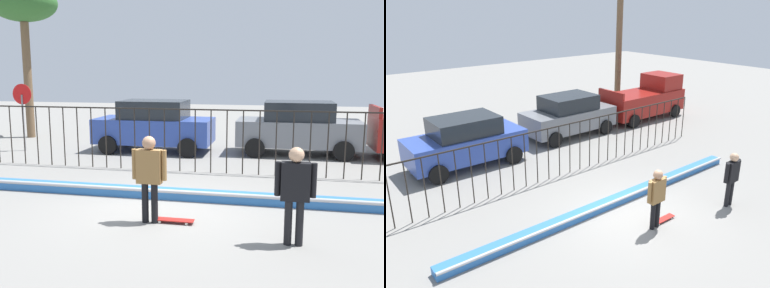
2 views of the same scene
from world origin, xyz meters
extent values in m
plane|color=gray|center=(0.00, 0.00, 0.00)|extent=(60.00, 60.00, 0.00)
cube|color=#2D6BB7|center=(0.00, 0.81, 0.11)|extent=(11.00, 0.36, 0.22)
cylinder|color=#B2B2B7|center=(0.00, 0.63, 0.22)|extent=(11.00, 0.09, 0.09)
cylinder|color=black|center=(-6.07, 3.57, 0.94)|extent=(0.04, 0.04, 1.87)
cylinder|color=black|center=(-5.60, 3.57, 0.94)|extent=(0.04, 0.04, 1.87)
cylinder|color=black|center=(-5.13, 3.57, 0.94)|extent=(0.04, 0.04, 1.87)
cylinder|color=black|center=(-4.67, 3.57, 0.94)|extent=(0.04, 0.04, 1.87)
cylinder|color=black|center=(-4.20, 3.57, 0.94)|extent=(0.04, 0.04, 1.87)
cylinder|color=black|center=(-3.73, 3.57, 0.94)|extent=(0.04, 0.04, 1.87)
cylinder|color=black|center=(-3.27, 3.57, 0.94)|extent=(0.04, 0.04, 1.87)
cylinder|color=black|center=(-2.80, 3.57, 0.94)|extent=(0.04, 0.04, 1.87)
cylinder|color=black|center=(-2.33, 3.57, 0.94)|extent=(0.04, 0.04, 1.87)
cylinder|color=black|center=(-1.87, 3.57, 0.94)|extent=(0.04, 0.04, 1.87)
cylinder|color=black|center=(-1.40, 3.57, 0.94)|extent=(0.04, 0.04, 1.87)
cylinder|color=black|center=(-0.93, 3.57, 0.94)|extent=(0.04, 0.04, 1.87)
cylinder|color=black|center=(-0.47, 3.57, 0.94)|extent=(0.04, 0.04, 1.87)
cylinder|color=black|center=(0.00, 3.57, 0.94)|extent=(0.04, 0.04, 1.87)
cylinder|color=black|center=(0.47, 3.57, 0.94)|extent=(0.04, 0.04, 1.87)
cylinder|color=black|center=(0.93, 3.57, 0.94)|extent=(0.04, 0.04, 1.87)
cylinder|color=black|center=(1.40, 3.57, 0.94)|extent=(0.04, 0.04, 1.87)
cylinder|color=black|center=(1.87, 3.57, 0.94)|extent=(0.04, 0.04, 1.87)
cylinder|color=black|center=(2.33, 3.57, 0.94)|extent=(0.04, 0.04, 1.87)
cylinder|color=black|center=(2.80, 3.57, 0.94)|extent=(0.04, 0.04, 1.87)
cylinder|color=black|center=(3.27, 3.57, 0.94)|extent=(0.04, 0.04, 1.87)
cylinder|color=black|center=(3.73, 3.57, 0.94)|extent=(0.04, 0.04, 1.87)
cylinder|color=black|center=(4.20, 3.57, 0.94)|extent=(0.04, 0.04, 1.87)
cylinder|color=black|center=(4.67, 3.57, 0.94)|extent=(0.04, 0.04, 1.87)
cylinder|color=black|center=(5.13, 3.57, 0.94)|extent=(0.04, 0.04, 1.87)
cube|color=black|center=(0.00, 3.57, 1.85)|extent=(14.00, 0.04, 0.04)
cylinder|color=black|center=(-0.10, -0.85, 0.40)|extent=(0.13, 0.13, 0.80)
cylinder|color=black|center=(0.09, -0.85, 0.40)|extent=(0.13, 0.13, 0.80)
cube|color=olive|center=(-0.01, -0.85, 1.13)|extent=(0.49, 0.21, 0.66)
sphere|color=#A87A5B|center=(-0.01, -0.85, 1.59)|extent=(0.26, 0.26, 0.26)
cylinder|color=olive|center=(-0.30, -0.85, 1.17)|extent=(0.10, 0.10, 0.59)
cylinder|color=olive|center=(0.29, -0.85, 1.17)|extent=(0.10, 0.10, 0.59)
cube|color=#A51E19|center=(0.45, -0.78, 0.06)|extent=(0.80, 0.20, 0.02)
cylinder|color=silver|center=(0.72, -0.71, 0.03)|extent=(0.05, 0.03, 0.05)
cylinder|color=silver|center=(0.72, -0.86, 0.03)|extent=(0.05, 0.03, 0.05)
cylinder|color=silver|center=(0.18, -0.71, 0.03)|extent=(0.05, 0.03, 0.05)
cylinder|color=silver|center=(0.18, -0.86, 0.03)|extent=(0.05, 0.03, 0.05)
cylinder|color=black|center=(2.63, -1.41, 0.40)|extent=(0.13, 0.13, 0.79)
cylinder|color=black|center=(2.82, -1.41, 0.40)|extent=(0.13, 0.13, 0.79)
cube|color=black|center=(2.72, -1.41, 1.12)|extent=(0.48, 0.21, 0.65)
sphere|color=tan|center=(2.72, -1.41, 1.58)|extent=(0.26, 0.26, 0.26)
cylinder|color=black|center=(2.43, -1.41, 1.15)|extent=(0.10, 0.10, 0.59)
cylinder|color=black|center=(3.01, -1.41, 1.15)|extent=(0.10, 0.10, 0.59)
cube|color=#2D479E|center=(-2.15, 6.57, 0.79)|extent=(4.30, 1.90, 0.90)
cube|color=#1E2328|center=(-2.15, 6.57, 1.57)|extent=(2.37, 1.71, 0.66)
cylinder|color=black|center=(-0.69, 7.52, 0.34)|extent=(0.68, 0.22, 0.68)
cylinder|color=black|center=(-0.69, 5.62, 0.34)|extent=(0.68, 0.22, 0.68)
cylinder|color=black|center=(-3.61, 7.52, 0.34)|extent=(0.68, 0.22, 0.68)
cylinder|color=black|center=(-3.61, 5.62, 0.34)|extent=(0.68, 0.22, 0.68)
cube|color=slate|center=(3.05, 7.03, 0.79)|extent=(4.30, 1.90, 0.90)
cube|color=#1E2328|center=(3.05, 7.03, 1.57)|extent=(2.37, 1.71, 0.66)
cylinder|color=black|center=(4.52, 7.98, 0.34)|extent=(0.68, 0.22, 0.68)
cylinder|color=black|center=(4.52, 6.08, 0.34)|extent=(0.68, 0.22, 0.68)
cylinder|color=black|center=(1.59, 7.98, 0.34)|extent=(0.68, 0.22, 0.68)
cylinder|color=black|center=(1.59, 6.08, 0.34)|extent=(0.68, 0.22, 0.68)
cube|color=maroon|center=(5.57, 6.87, 1.62)|extent=(0.12, 1.75, 0.36)
cylinder|color=slate|center=(-6.98, 5.67, 1.05)|extent=(0.07, 0.07, 2.10)
cylinder|color=red|center=(-6.98, 5.69, 2.12)|extent=(0.76, 0.02, 0.76)
cylinder|color=brown|center=(-8.67, 8.76, 2.54)|extent=(0.36, 0.36, 5.09)
ellipsoid|color=#2D6028|center=(-8.67, 8.76, 5.89)|extent=(2.90, 2.90, 1.59)
camera|label=1|loc=(2.45, -8.54, 2.93)|focal=39.94mm
camera|label=2|loc=(-7.48, -6.82, 5.80)|focal=36.49mm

